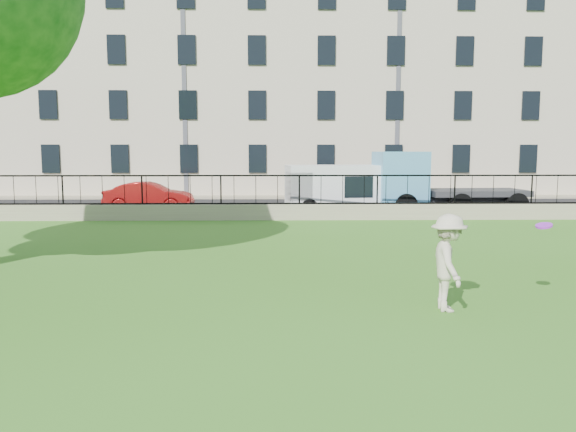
{
  "coord_description": "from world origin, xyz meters",
  "views": [
    {
      "loc": [
        -0.9,
        -9.43,
        2.63
      ],
      "look_at": [
        -0.62,
        3.5,
        1.13
      ],
      "focal_mm": 35.0,
      "sensor_mm": 36.0,
      "label": 1
    }
  ],
  "objects_px": {
    "frisbee": "(544,226)",
    "blue_truck": "(448,182)",
    "white_van": "(344,189)",
    "red_sedan": "(149,197)",
    "man": "(448,263)"
  },
  "relations": [
    {
      "from": "frisbee",
      "to": "blue_truck",
      "type": "bearing_deg",
      "value": 78.77
    },
    {
      "from": "white_van",
      "to": "blue_truck",
      "type": "distance_m",
      "value": 4.51
    },
    {
      "from": "red_sedan",
      "to": "frisbee",
      "type": "bearing_deg",
      "value": -146.05
    },
    {
      "from": "man",
      "to": "white_van",
      "type": "relative_size",
      "value": 0.33
    },
    {
      "from": "red_sedan",
      "to": "white_van",
      "type": "distance_m",
      "value": 8.57
    },
    {
      "from": "man",
      "to": "red_sedan",
      "type": "xyz_separation_m",
      "value": [
        -8.44,
        15.83,
        -0.17
      ]
    },
    {
      "from": "frisbee",
      "to": "man",
      "type": "bearing_deg",
      "value": -175.12
    },
    {
      "from": "man",
      "to": "blue_truck",
      "type": "bearing_deg",
      "value": -14.34
    },
    {
      "from": "man",
      "to": "frisbee",
      "type": "height_order",
      "value": "man"
    },
    {
      "from": "man",
      "to": "frisbee",
      "type": "bearing_deg",
      "value": -82.49
    },
    {
      "from": "man",
      "to": "red_sedan",
      "type": "bearing_deg",
      "value": 30.7
    },
    {
      "from": "white_van",
      "to": "man",
      "type": "bearing_deg",
      "value": -96.9
    },
    {
      "from": "man",
      "to": "red_sedan",
      "type": "distance_m",
      "value": 17.94
    },
    {
      "from": "white_van",
      "to": "blue_truck",
      "type": "relative_size",
      "value": 0.78
    },
    {
      "from": "frisbee",
      "to": "red_sedan",
      "type": "height_order",
      "value": "frisbee"
    }
  ]
}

